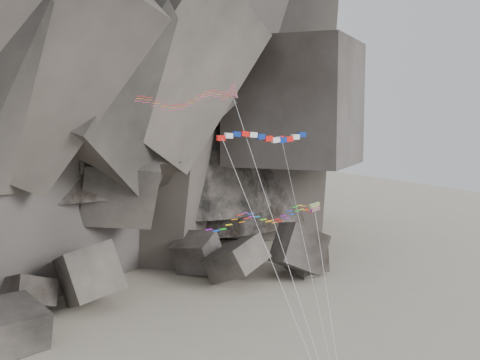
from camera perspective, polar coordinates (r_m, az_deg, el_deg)
headland at (r=114.04m, az=-21.51°, el=14.32°), size 110.00×70.00×84.00m
boulder_field at (r=84.74m, az=-10.36°, el=-9.97°), size 78.41×20.09×10.30m
delta_kite at (r=51.43m, az=-5.51°, el=7.62°), size 9.78×16.64×28.20m
banner_kite at (r=51.94m, az=2.27°, el=3.91°), size 8.12×13.94×23.90m
parafoil_kite at (r=51.05m, az=1.92°, el=-3.53°), size 12.78×11.51×17.24m
pennant_kite at (r=53.81m, az=5.13°, el=-1.58°), size 5.90×14.80×23.11m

